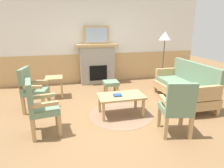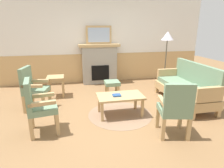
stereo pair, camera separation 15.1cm
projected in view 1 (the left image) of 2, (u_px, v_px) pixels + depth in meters
ground_plane at (116, 112)px, 4.19m from camera, size 14.00×14.00×0.00m
wall_back at (95, 42)px, 6.21m from camera, size 7.20×0.14×2.70m
fireplace at (97, 64)px, 6.17m from camera, size 1.30×0.44×1.28m
framed_picture at (97, 35)px, 5.91m from camera, size 0.80×0.04×0.56m
couch at (185, 87)px, 4.66m from camera, size 0.70×1.80×0.98m
coffee_table at (121, 98)px, 3.98m from camera, size 0.96×0.56×0.44m
round_rug at (121, 114)px, 4.09m from camera, size 1.36×1.36×0.01m
book_on_table at (117, 95)px, 3.92m from camera, size 0.18×0.16×0.03m
footstool at (111, 84)px, 5.27m from camera, size 0.40×0.40×0.36m
armchair_near_fireplace at (32, 88)px, 4.13m from camera, size 0.57×0.57×0.98m
armchair_by_window_left at (39, 105)px, 3.21m from camera, size 0.55×0.55×0.98m
armchair_front_left at (177, 106)px, 3.17m from camera, size 0.57×0.57×0.98m
side_table at (54, 81)px, 4.97m from camera, size 0.44×0.44×0.55m
floor_lamp_by_couch at (165, 39)px, 5.62m from camera, size 0.36×0.36×1.68m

